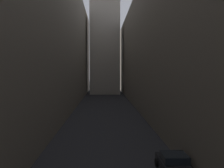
% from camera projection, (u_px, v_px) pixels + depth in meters
% --- Properties ---
extents(ground_plane, '(264.00, 264.00, 0.00)m').
position_uv_depth(ground_plane, '(106.00, 116.00, 41.61)').
color(ground_plane, '#232326').
extents(building_block_left, '(10.71, 108.00, 24.29)m').
position_uv_depth(building_block_left, '(36.00, 37.00, 42.70)').
color(building_block_left, '#756B5B').
rests_on(building_block_left, ground).
extents(building_block_right, '(11.59, 108.00, 21.08)m').
position_uv_depth(building_block_right, '(176.00, 48.00, 43.43)').
color(building_block_right, '#756B5B').
rests_on(building_block_right, ground).
extents(parked_car_right_far, '(1.99, 4.23, 1.35)m').
position_uv_depth(parked_car_right_far, '(174.00, 164.00, 18.11)').
color(parked_car_right_far, black).
rests_on(parked_car_right_far, ground).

